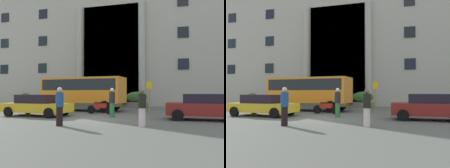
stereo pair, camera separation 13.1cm
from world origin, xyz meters
The scene contains 13 objects.
ground_plane centered at (0.00, 0.00, -0.06)m, with size 80.00×64.00×0.12m, color #595D54.
office_building_facade centered at (-0.01, 17.48, 10.40)m, with size 42.22×9.63×20.80m.
orange_minibus centered at (-2.84, 5.50, 1.65)m, with size 7.15×3.08×2.76m.
bus_stop_sign centered at (2.51, 7.07, 1.53)m, with size 0.44×0.08×2.46m.
hedge_planter_far_east centered at (0.98, 10.14, 0.78)m, with size 2.17×0.86×1.61m.
hedge_planter_east centered at (-6.28, 10.71, 0.72)m, with size 1.99×0.84×1.50m.
hedge_planter_entrance_left centered at (-11.62, 10.17, 0.70)m, with size 1.53×0.72×1.45m.
parked_estate_mid centered at (-4.13, 0.72, 0.71)m, with size 4.53×2.32×1.38m.
parked_compact_extra centered at (6.03, 1.00, 0.74)m, with size 4.03×2.10×1.44m.
motorcycle_near_kerb centered at (-0.64, 3.12, 0.46)m, with size 2.05×0.61×0.89m.
pedestrian_child_trailing centered at (0.79, 1.13, 0.91)m, with size 0.36×0.36×1.80m.
pedestrian_woman_with_bag centered at (3.03, -2.19, 0.84)m, with size 0.36×0.36×1.68m.
pedestrian_man_red_shirt centered at (-0.63, -2.99, 0.90)m, with size 0.36×0.36×1.77m.
Camera 1 is at (4.30, -12.57, 1.52)m, focal length 36.82 mm.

